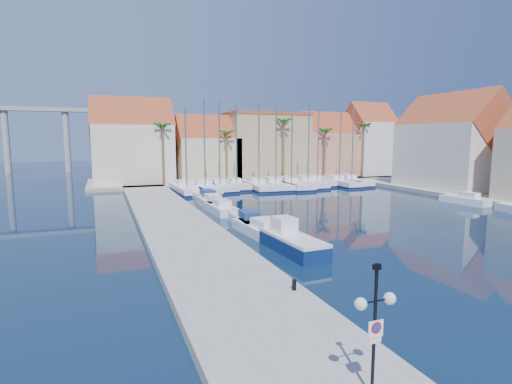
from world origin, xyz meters
TOP-DOWN VIEW (x-y plane):
  - ground at (0.00, 0.00)m, footprint 260.00×260.00m
  - quay_west at (-9.00, 13.50)m, footprint 6.00×77.00m
  - shore_north at (10.00, 48.00)m, footprint 54.00×16.00m
  - shore_east at (32.00, 15.00)m, footprint 12.00×60.00m
  - lamp_post at (-8.06, -11.21)m, footprint 1.26×0.35m
  - bollard at (-6.60, -3.60)m, footprint 0.20×0.20m
  - fishing_boat at (-3.14, 3.76)m, footprint 2.37×6.16m
  - motorboat_west_0 at (-3.32, 8.43)m, footprint 2.76×7.04m
  - motorboat_west_1 at (-3.23, 12.10)m, footprint 2.26×6.08m
  - motorboat_west_2 at (-3.67, 18.90)m, footprint 2.13×6.01m
  - motorboat_west_3 at (-3.53, 23.04)m, footprint 2.15×6.28m
  - motorboat_west_4 at (-3.01, 27.31)m, footprint 2.30×6.43m
  - motorboat_west_5 at (-3.41, 33.13)m, footprint 1.92×5.23m
  - motorboat_east_1 at (24.01, 14.18)m, footprint 2.50×5.58m
  - sailboat_0 at (-3.91, 35.56)m, footprint 3.18×11.08m
  - sailboat_1 at (-1.21, 35.77)m, footprint 3.68×11.59m
  - sailboat_2 at (1.11, 36.55)m, footprint 3.37×9.91m
  - sailboat_3 at (3.87, 37.03)m, footprint 2.32×8.34m
  - sailboat_4 at (6.86, 35.69)m, footprint 3.82×11.35m
  - sailboat_5 at (9.66, 35.88)m, footprint 3.79×11.76m
  - sailboat_6 at (11.98, 35.36)m, footprint 3.43×11.84m
  - sailboat_7 at (15.18, 35.95)m, footprint 3.34×10.77m
  - sailboat_8 at (17.38, 36.86)m, footprint 2.73×8.73m
  - sailboat_9 at (20.55, 35.61)m, footprint 3.07×11.26m
  - sailboat_10 at (23.07, 35.76)m, footprint 3.69×10.84m
  - building_0 at (-10.00, 47.00)m, footprint 12.30×9.00m
  - building_1 at (2.00, 47.00)m, footprint 10.30×8.00m
  - building_2 at (13.00, 48.00)m, footprint 14.20×10.20m
  - building_3 at (25.00, 47.00)m, footprint 10.30×8.00m
  - building_4 at (34.00, 46.00)m, footprint 8.30×8.00m
  - building_6 at (32.00, 24.00)m, footprint 9.00×14.30m
  - palm_0 at (-6.00, 42.00)m, footprint 2.60×2.60m
  - palm_1 at (4.00, 42.00)m, footprint 2.60×2.60m
  - palm_2 at (14.00, 42.00)m, footprint 2.60×2.60m
  - palm_3 at (22.00, 42.00)m, footprint 2.60×2.60m
  - palm_4 at (30.00, 42.00)m, footprint 2.60×2.60m

SIDE VIEW (x-z plane):
  - ground at x=0.00m, z-range 0.00..0.00m
  - quay_west at x=-9.00m, z-range 0.00..0.50m
  - shore_north at x=10.00m, z-range 0.00..0.50m
  - shore_east at x=32.00m, z-range 0.00..0.50m
  - motorboat_west_1 at x=-3.23m, z-range -0.19..1.21m
  - motorboat_west_5 at x=-3.41m, z-range -0.19..1.21m
  - motorboat_east_1 at x=24.01m, z-range -0.19..1.21m
  - motorboat_west_0 at x=-3.32m, z-range -0.19..1.21m
  - motorboat_west_2 at x=-3.67m, z-range -0.19..1.21m
  - motorboat_west_3 at x=-3.53m, z-range -0.19..1.21m
  - motorboat_west_4 at x=-3.01m, z-range -0.19..1.21m
  - sailboat_6 at x=11.98m, z-range -5.12..6.22m
  - sailboat_0 at x=-3.91m, z-range -5.25..6.37m
  - sailboat_9 at x=20.55m, z-range -5.41..6.54m
  - sailboat_5 at x=9.66m, z-range -5.59..6.72m
  - sailboat_1 at x=-1.21m, z-range -5.84..6.98m
  - sailboat_4 at x=6.86m, z-range -5.73..6.88m
  - sailboat_10 at x=23.07m, z-range -5.62..6.77m
  - sailboat_7 at x=15.18m, z-range -6.14..7.32m
  - sailboat_2 at x=1.11m, z-range -5.75..6.93m
  - sailboat_8 at x=17.38m, z-range -5.39..6.59m
  - sailboat_3 at x=3.87m, z-range -5.48..6.71m
  - fishing_boat at x=-3.14m, z-range -0.36..1.76m
  - bollard at x=-6.60m, z-range 0.50..1.00m
  - lamp_post at x=-8.06m, z-range 1.08..4.77m
  - building_1 at x=2.00m, z-range -0.20..10.80m
  - building_3 at x=25.00m, z-range -0.14..11.86m
  - building_2 at x=13.00m, z-range 0.51..12.01m
  - building_6 at x=32.00m, z-range -0.23..13.27m
  - building_0 at x=-10.00m, z-range -0.23..13.27m
  - building_4 at x=34.00m, z-range -0.03..13.97m
  - palm_1 at x=4.00m, z-range 3.56..12.71m
  - palm_3 at x=22.00m, z-range 3.78..13.43m
  - palm_0 at x=-6.00m, z-range 4.00..14.15m
  - palm_4 at x=30.00m, z-range 4.22..14.87m
  - palm_2 at x=14.00m, z-range 4.44..15.59m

